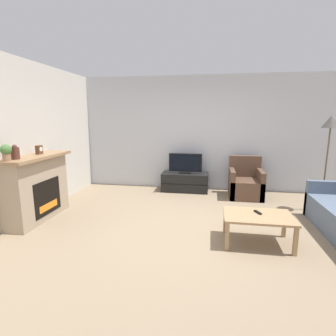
% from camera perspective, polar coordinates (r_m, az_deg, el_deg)
% --- Properties ---
extents(ground_plane, '(24.00, 24.00, 0.00)m').
position_cam_1_polar(ground_plane, '(4.30, 5.93, -12.87)').
color(ground_plane, '#89755B').
extents(wall_back, '(12.00, 0.06, 2.70)m').
position_cam_1_polar(wall_back, '(6.37, 7.61, 7.44)').
color(wall_back, silver).
rests_on(wall_back, ground).
extents(wall_left, '(0.06, 12.00, 2.70)m').
position_cam_1_polar(wall_left, '(5.05, -29.20, 5.23)').
color(wall_left, beige).
rests_on(wall_left, ground).
extents(fireplace, '(0.51, 1.38, 1.12)m').
position_cam_1_polar(fireplace, '(4.99, -26.73, -3.76)').
color(fireplace, tan).
rests_on(fireplace, ground).
extents(mantel_vase_left, '(0.12, 0.12, 0.22)m').
position_cam_1_polar(mantel_vase_left, '(4.54, -30.32, 2.91)').
color(mantel_vase_left, '#512D23').
rests_on(mantel_vase_left, fireplace).
extents(mantel_clock, '(0.08, 0.11, 0.15)m').
position_cam_1_polar(mantel_clock, '(4.98, -26.25, 3.58)').
color(mantel_clock, brown).
rests_on(mantel_clock, fireplace).
extents(potted_plant, '(0.15, 0.15, 0.24)m').
position_cam_1_polar(potted_plant, '(4.41, -31.79, 3.04)').
color(potted_plant, '#936B4C').
rests_on(potted_plant, fireplace).
extents(tv_stand, '(1.09, 0.49, 0.43)m').
position_cam_1_polar(tv_stand, '(6.26, 3.74, -3.05)').
color(tv_stand, black).
rests_on(tv_stand, ground).
extents(tv, '(0.78, 0.18, 0.47)m').
position_cam_1_polar(tv, '(6.17, 3.78, 0.84)').
color(tv, black).
rests_on(tv, tv_stand).
extents(armchair, '(0.70, 0.76, 0.88)m').
position_cam_1_polar(armchair, '(6.05, 16.49, -3.32)').
color(armchair, brown).
rests_on(armchair, ground).
extents(coffee_table, '(0.93, 0.62, 0.42)m').
position_cam_1_polar(coffee_table, '(3.88, 19.00, -10.37)').
color(coffee_table, '#A37F56').
rests_on(coffee_table, ground).
extents(remote, '(0.09, 0.15, 0.02)m').
position_cam_1_polar(remote, '(3.93, 18.96, -9.11)').
color(remote, black).
rests_on(remote, coffee_table).
extents(floor_lamp, '(0.30, 0.30, 1.77)m').
position_cam_1_polar(floor_lamp, '(5.55, 31.82, 7.08)').
color(floor_lamp, black).
rests_on(floor_lamp, ground).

